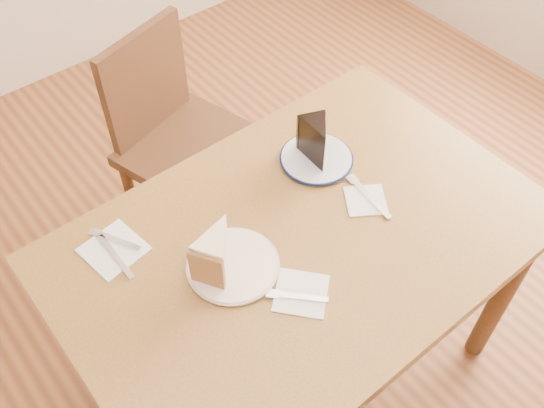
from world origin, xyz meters
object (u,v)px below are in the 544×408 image
(plate_navy, at_px, (316,159))
(chocolate_cake, at_px, (317,144))
(plate_cream, at_px, (233,265))
(carrot_cake, at_px, (218,249))
(table, at_px, (300,258))
(chair_far, at_px, (182,140))

(plate_navy, relative_size, chocolate_cake, 1.73)
(plate_cream, xyz_separation_m, chocolate_cake, (0.38, 0.14, 0.06))
(plate_cream, xyz_separation_m, plate_navy, (0.39, 0.14, 0.00))
(plate_navy, bearing_deg, carrot_cake, -164.29)
(plate_cream, bearing_deg, carrot_cake, 132.27)
(carrot_cake, height_order, chocolate_cake, chocolate_cake)
(plate_cream, relative_size, carrot_cake, 1.86)
(table, distance_m, chocolate_cake, 0.31)
(chair_far, relative_size, plate_navy, 4.44)
(plate_navy, bearing_deg, chair_far, 101.23)
(carrot_cake, relative_size, chocolate_cake, 1.02)
(table, bearing_deg, plate_navy, 40.54)
(plate_navy, xyz_separation_m, chocolate_cake, (-0.00, -0.00, 0.06))
(chocolate_cake, bearing_deg, carrot_cake, 37.49)
(carrot_cake, bearing_deg, plate_navy, 74.60)
(chair_far, height_order, carrot_cake, carrot_cake)
(table, xyz_separation_m, carrot_cake, (-0.21, 0.06, 0.16))
(chair_far, height_order, plate_cream, chair_far)
(table, bearing_deg, chocolate_cake, 40.52)
(table, distance_m, carrot_cake, 0.27)
(plate_navy, height_order, carrot_cake, carrot_cake)
(plate_navy, distance_m, chocolate_cake, 0.06)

